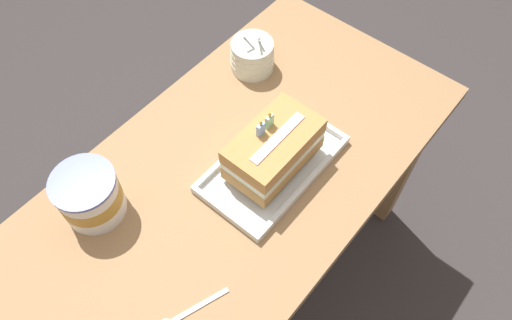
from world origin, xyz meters
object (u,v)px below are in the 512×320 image
(bowl_stack, at_px, (252,56))
(birthday_cake, at_px, (274,149))
(ice_cream_tub, at_px, (90,195))
(serving_spoon_near_tray, at_px, (174,320))
(foil_tray, at_px, (273,165))

(bowl_stack, bearing_deg, birthday_cake, -131.40)
(ice_cream_tub, distance_m, serving_spoon_near_tray, 0.33)
(serving_spoon_near_tray, bearing_deg, foil_tray, 10.75)
(foil_tray, distance_m, birthday_cake, 0.07)
(bowl_stack, distance_m, ice_cream_tub, 0.57)
(birthday_cake, distance_m, ice_cream_tub, 0.42)
(foil_tray, bearing_deg, bowl_stack, 48.61)
(bowl_stack, distance_m, serving_spoon_near_tray, 0.72)
(birthday_cake, bearing_deg, bowl_stack, 48.60)
(foil_tray, xyz_separation_m, birthday_cake, (0.00, 0.00, 0.07))
(birthday_cake, distance_m, bowl_stack, 0.34)
(serving_spoon_near_tray, bearing_deg, bowl_stack, 27.42)
(foil_tray, distance_m, bowl_stack, 0.34)
(birthday_cake, distance_m, serving_spoon_near_tray, 0.43)
(bowl_stack, xyz_separation_m, ice_cream_tub, (-0.57, -0.01, 0.02))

